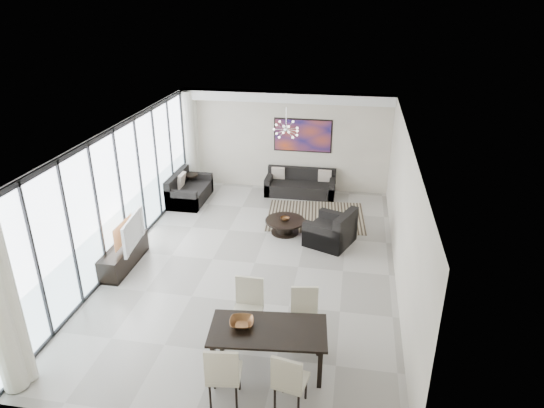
% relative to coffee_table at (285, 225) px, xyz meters
% --- Properties ---
extents(room_shell, '(6.00, 9.00, 2.90)m').
position_rel_coffee_table_xyz_m(room_shell, '(0.03, -1.56, 1.26)').
color(room_shell, '#A8A39B').
rests_on(room_shell, ground).
extents(window_wall, '(0.37, 8.95, 2.90)m').
position_rel_coffee_table_xyz_m(window_wall, '(-3.29, -1.56, 1.27)').
color(window_wall, white).
rests_on(window_wall, floor).
extents(soffit, '(5.98, 0.40, 0.26)m').
position_rel_coffee_table_xyz_m(soffit, '(-0.44, 2.74, 2.58)').
color(soffit, white).
rests_on(soffit, room_shell).
extents(painting, '(1.68, 0.04, 0.98)m').
position_rel_coffee_table_xyz_m(painting, '(0.06, 2.91, 1.46)').
color(painting, '#BD421A').
rests_on(painting, room_shell).
extents(chandelier, '(0.66, 0.66, 0.71)m').
position_rel_coffee_table_xyz_m(chandelier, '(-0.14, 0.94, 2.16)').
color(chandelier, silver).
rests_on(chandelier, room_shell).
extents(rug, '(2.67, 2.14, 0.01)m').
position_rel_coffee_table_xyz_m(rug, '(0.66, 1.04, -0.19)').
color(rug, black).
rests_on(rug, floor).
extents(coffee_table, '(0.98, 0.98, 0.34)m').
position_rel_coffee_table_xyz_m(coffee_table, '(0.00, 0.00, 0.00)').
color(coffee_table, black).
rests_on(coffee_table, floor).
extents(bowl_coffee, '(0.25, 0.25, 0.07)m').
position_rel_coffee_table_xyz_m(bowl_coffee, '(-0.00, -0.00, 0.18)').
color(bowl_coffee, brown).
rests_on(bowl_coffee, coffee_table).
extents(sofa_main, '(2.00, 0.82, 0.73)m').
position_rel_coffee_table_xyz_m(sofa_main, '(0.08, 2.51, 0.05)').
color(sofa_main, black).
rests_on(sofa_main, floor).
extents(loveseat, '(0.90, 1.59, 0.80)m').
position_rel_coffee_table_xyz_m(loveseat, '(-2.98, 1.49, 0.08)').
color(loveseat, black).
rests_on(loveseat, floor).
extents(armchair, '(1.27, 1.29, 0.85)m').
position_rel_coffee_table_xyz_m(armchair, '(1.16, -0.35, 0.10)').
color(armchair, black).
rests_on(armchair, floor).
extents(side_table, '(0.42, 0.42, 0.58)m').
position_rel_coffee_table_xyz_m(side_table, '(-3.09, 2.06, 0.20)').
color(side_table, black).
rests_on(side_table, floor).
extents(tv_console, '(0.45, 1.59, 0.50)m').
position_rel_coffee_table_xyz_m(tv_console, '(-3.20, -2.14, 0.06)').
color(tv_console, black).
rests_on(tv_console, floor).
extents(television, '(0.27, 1.18, 0.68)m').
position_rel_coffee_table_xyz_m(television, '(-3.04, -2.12, 0.64)').
color(television, gray).
rests_on(television, tv_console).
extents(dining_table, '(1.88, 1.07, 0.75)m').
position_rel_coffee_table_xyz_m(dining_table, '(0.43, -4.66, 0.47)').
color(dining_table, black).
rests_on(dining_table, floor).
extents(dining_chair_sw, '(0.53, 0.53, 1.04)m').
position_rel_coffee_table_xyz_m(dining_chair_sw, '(-0.06, -5.49, 0.41)').
color(dining_chair_sw, beige).
rests_on(dining_chair_sw, floor).
extents(dining_chair_se, '(0.53, 0.53, 0.97)m').
position_rel_coffee_table_xyz_m(dining_chair_se, '(0.86, -5.42, 0.37)').
color(dining_chair_se, beige).
rests_on(dining_chair_se, floor).
extents(dining_chair_nw, '(0.49, 0.49, 1.05)m').
position_rel_coffee_table_xyz_m(dining_chair_nw, '(-0.06, -3.85, 0.42)').
color(dining_chair_nw, beige).
rests_on(dining_chair_nw, floor).
extents(dining_chair_ne, '(0.52, 0.52, 0.99)m').
position_rel_coffee_table_xyz_m(dining_chair_ne, '(0.90, -3.88, 0.37)').
color(dining_chair_ne, beige).
rests_on(dining_chair_ne, floor).
extents(bowl_dining, '(0.43, 0.43, 0.09)m').
position_rel_coffee_table_xyz_m(bowl_dining, '(0.01, -4.63, 0.60)').
color(bowl_dining, brown).
rests_on(bowl_dining, dining_table).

